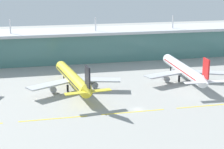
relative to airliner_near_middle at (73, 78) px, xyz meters
name	(u,v)px	position (x,y,z in m)	size (l,w,h in m)	color
ground_plane	(138,109)	(24.19, -34.14, -6.45)	(600.00, 600.00, 0.00)	#9E9E99
terminal_building	(94,44)	(24.19, 70.49, 4.21)	(288.00, 34.00, 29.91)	slate
airliner_near_middle	(73,78)	(0.00, 0.00, 0.00)	(48.45, 63.77, 18.90)	yellow
airliner_far_middle	(184,70)	(62.37, 3.28, 0.00)	(48.72, 65.37, 18.90)	white
taxiway_stripe_mid_west	(54,119)	(-12.81, -36.91, -6.43)	(28.00, 0.70, 0.04)	yellow
taxiway_stripe_centre	(133,112)	(21.19, -36.91, -6.43)	(28.00, 0.70, 0.04)	yellow
taxiway_stripe_mid_east	(205,106)	(55.19, -36.91, -6.43)	(28.00, 0.70, 0.04)	yellow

